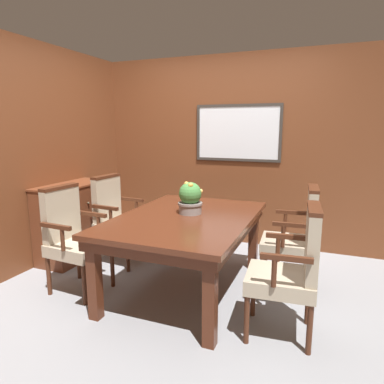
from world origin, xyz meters
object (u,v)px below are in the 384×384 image
at_px(chair_right_near, 292,267).
at_px(sideboard_cabinet, 75,221).
at_px(dining_table, 186,226).
at_px(chair_left_far, 116,216).
at_px(chair_left_near, 73,235).
at_px(potted_plant, 190,198).
at_px(chair_right_far, 296,234).

xyz_separation_m(chair_right_near, sideboard_cabinet, (-2.56, 0.70, -0.10)).
height_order(dining_table, sideboard_cabinet, sideboard_cabinet).
relative_size(chair_left_far, chair_right_near, 1.00).
xyz_separation_m(chair_left_far, chair_left_near, (0.02, -0.75, 0.00)).
bearing_deg(potted_plant, chair_left_near, -153.78).
distance_m(chair_right_near, sideboard_cabinet, 2.66).
bearing_deg(chair_left_near, chair_left_far, 5.10).
bearing_deg(chair_right_far, chair_left_far, -92.77).
bearing_deg(chair_left_far, sideboard_cabinet, 100.61).
distance_m(dining_table, chair_left_far, 1.08).
bearing_deg(potted_plant, chair_right_far, 17.81).
bearing_deg(dining_table, potted_plant, 90.30).
bearing_deg(potted_plant, sideboard_cabinet, 172.72).
bearing_deg(sideboard_cabinet, chair_right_far, 2.47).
distance_m(chair_left_near, sideboard_cabinet, 0.90).
bearing_deg(chair_right_far, potted_plant, -76.50).
distance_m(chair_right_near, chair_left_near, 1.99).
height_order(chair_left_far, chair_right_near, same).
distance_m(dining_table, chair_left_near, 1.07).
height_order(dining_table, potted_plant, potted_plant).
relative_size(chair_left_near, potted_plant, 3.25).
xyz_separation_m(chair_right_far, potted_plant, (-0.96, -0.31, 0.33)).
bearing_deg(chair_left_near, chair_right_far, -64.12).
xyz_separation_m(dining_table, chair_left_far, (-1.02, 0.36, -0.09)).
bearing_deg(chair_left_near, chair_right_near, -86.74).
height_order(chair_left_near, potted_plant, potted_plant).
bearing_deg(chair_left_near, sideboard_cabinet, 43.03).
height_order(chair_left_far, potted_plant, potted_plant).
xyz_separation_m(potted_plant, sideboard_cabinet, (-1.56, 0.20, -0.43)).
bearing_deg(sideboard_cabinet, chair_left_near, -50.63).
height_order(chair_right_far, potted_plant, potted_plant).
bearing_deg(chair_right_far, chair_right_near, -1.60).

